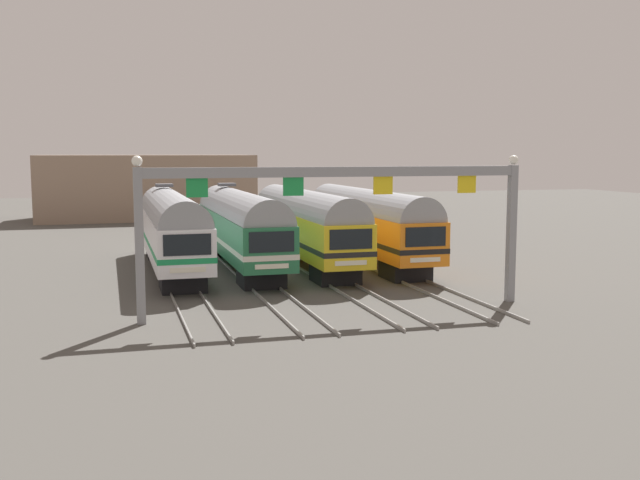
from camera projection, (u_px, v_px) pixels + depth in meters
ground_plane at (274, 267)px, 46.00m from camera, size 160.00×160.00×0.00m
track_bed at (230, 236)px, 62.22m from camera, size 13.91×70.00×0.15m
commuter_train_white at (171, 227)px, 43.99m from camera, size 2.88×18.06×5.05m
commuter_train_green at (240, 225)px, 45.12m from camera, size 2.88×18.06×5.05m
commuter_train_yellow at (306, 223)px, 46.25m from camera, size 2.88×18.06×4.77m
commuter_train_orange at (368, 222)px, 47.38m from camera, size 2.88×18.06×4.77m
catenary_gantry at (339, 198)px, 32.52m from camera, size 17.64×0.44×6.97m
maintenance_building at (147, 187)px, 79.80m from camera, size 22.41×10.00×6.82m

